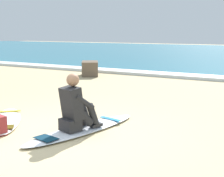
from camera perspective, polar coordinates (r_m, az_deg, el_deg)
The scene contains 6 objects.
ground_plane at distance 5.42m, azimuth -11.25°, elevation -8.52°, with size 80.00×80.00×0.00m, color #CCB584.
breaking_foam at distance 12.48m, azimuth 13.96°, elevation 2.03°, with size 80.00×0.90×0.11m, color white.
surfboard_main at distance 5.74m, azimuth -4.94°, elevation -6.97°, with size 0.98×2.56×0.08m.
surfer_seated at distance 5.50m, azimuth -6.27°, elevation -3.40°, with size 0.52×0.76×0.95m.
surfboard_spare_near at distance 6.59m, azimuth -17.81°, elevation -5.19°, with size 1.70×1.78×0.08m.
shoreline_rock at distance 12.76m, azimuth -3.84°, elevation 3.46°, with size 0.60×0.98×0.55m, color brown.
Camera 1 is at (3.44, -3.83, 1.69)m, focal length 52.90 mm.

